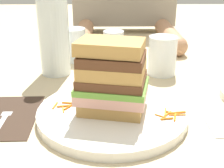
% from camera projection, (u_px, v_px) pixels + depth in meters
% --- Properties ---
extents(ground_plane, '(3.00, 3.00, 0.00)m').
position_uv_depth(ground_plane, '(105.00, 116.00, 0.60)').
color(ground_plane, '#C6B289').
extents(main_plate, '(0.29, 0.29, 0.02)m').
position_uv_depth(main_plate, '(112.00, 113.00, 0.60)').
color(main_plate, white).
rests_on(main_plate, ground_plane).
extents(sandwich, '(0.15, 0.12, 0.14)m').
position_uv_depth(sandwich, '(112.00, 77.00, 0.57)').
color(sandwich, tan).
rests_on(sandwich, main_plate).
extents(carrot_shred_0, '(0.03, 0.01, 0.00)m').
position_uv_depth(carrot_shred_0, '(64.00, 106.00, 0.60)').
color(carrot_shred_0, orange).
rests_on(carrot_shred_0, main_plate).
extents(carrot_shred_1, '(0.01, 0.03, 0.00)m').
position_uv_depth(carrot_shred_1, '(63.00, 109.00, 0.59)').
color(carrot_shred_1, orange).
rests_on(carrot_shred_1, main_plate).
extents(carrot_shred_2, '(0.01, 0.02, 0.00)m').
position_uv_depth(carrot_shred_2, '(68.00, 106.00, 0.60)').
color(carrot_shred_2, orange).
rests_on(carrot_shred_2, main_plate).
extents(carrot_shred_3, '(0.03, 0.01, 0.00)m').
position_uv_depth(carrot_shred_3, '(69.00, 103.00, 0.61)').
color(carrot_shred_3, orange).
rests_on(carrot_shred_3, main_plate).
extents(carrot_shred_4, '(0.01, 0.03, 0.00)m').
position_uv_depth(carrot_shred_4, '(55.00, 105.00, 0.60)').
color(carrot_shred_4, orange).
rests_on(carrot_shred_4, main_plate).
extents(carrot_shred_5, '(0.01, 0.03, 0.00)m').
position_uv_depth(carrot_shred_5, '(175.00, 117.00, 0.56)').
color(carrot_shred_5, orange).
rests_on(carrot_shred_5, main_plate).
extents(carrot_shred_6, '(0.02, 0.02, 0.00)m').
position_uv_depth(carrot_shred_6, '(168.00, 114.00, 0.57)').
color(carrot_shred_6, orange).
rests_on(carrot_shred_6, main_plate).
extents(carrot_shred_7, '(0.03, 0.00, 0.00)m').
position_uv_depth(carrot_shred_7, '(178.00, 115.00, 0.57)').
color(carrot_shred_7, orange).
rests_on(carrot_shred_7, main_plate).
extents(carrot_shred_8, '(0.01, 0.03, 0.00)m').
position_uv_depth(carrot_shred_8, '(165.00, 112.00, 0.58)').
color(carrot_shred_8, orange).
rests_on(carrot_shred_8, main_plate).
extents(carrot_shred_9, '(0.02, 0.01, 0.00)m').
position_uv_depth(carrot_shred_9, '(160.00, 116.00, 0.56)').
color(carrot_shred_9, orange).
rests_on(carrot_shred_9, main_plate).
extents(carrot_shred_10, '(0.02, 0.01, 0.00)m').
position_uv_depth(carrot_shred_10, '(167.00, 119.00, 0.55)').
color(carrot_shred_10, orange).
rests_on(carrot_shred_10, main_plate).
extents(carrot_shred_11, '(0.03, 0.01, 0.00)m').
position_uv_depth(carrot_shred_11, '(177.00, 112.00, 0.58)').
color(carrot_shred_11, orange).
rests_on(carrot_shred_11, main_plate).
extents(carrot_shred_12, '(0.02, 0.02, 0.00)m').
position_uv_depth(carrot_shred_12, '(171.00, 113.00, 0.58)').
color(carrot_shred_12, orange).
rests_on(carrot_shred_12, main_plate).
extents(carrot_shred_13, '(0.02, 0.00, 0.00)m').
position_uv_depth(carrot_shred_13, '(175.00, 114.00, 0.57)').
color(carrot_shred_13, orange).
rests_on(carrot_shred_13, main_plate).
extents(napkin_dark, '(0.13, 0.18, 0.00)m').
position_uv_depth(napkin_dark, '(6.00, 115.00, 0.60)').
color(napkin_dark, '#38281E').
rests_on(napkin_dark, ground_plane).
extents(fork, '(0.02, 0.17, 0.00)m').
position_uv_depth(fork, '(2.00, 120.00, 0.58)').
color(fork, silver).
rests_on(fork, napkin_dark).
extents(knife, '(0.02, 0.20, 0.00)m').
position_uv_depth(knife, '(204.00, 112.00, 0.62)').
color(knife, silver).
rests_on(knife, ground_plane).
extents(juice_glass, '(0.07, 0.07, 0.10)m').
position_uv_depth(juice_glass, '(162.00, 58.00, 0.80)').
color(juice_glass, white).
rests_on(juice_glass, ground_plane).
extents(water_bottle, '(0.08, 0.08, 0.31)m').
position_uv_depth(water_bottle, '(53.00, 22.00, 0.77)').
color(water_bottle, silver).
rests_on(water_bottle, ground_plane).
extents(empty_tumbler_0, '(0.06, 0.06, 0.08)m').
position_uv_depth(empty_tumbler_0, '(114.00, 44.00, 0.94)').
color(empty_tumbler_0, silver).
rests_on(empty_tumbler_0, ground_plane).
extents(empty_tumbler_1, '(0.07, 0.07, 0.10)m').
position_uv_depth(empty_tumbler_1, '(74.00, 45.00, 0.91)').
color(empty_tumbler_1, silver).
rests_on(empty_tumbler_1, ground_plane).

